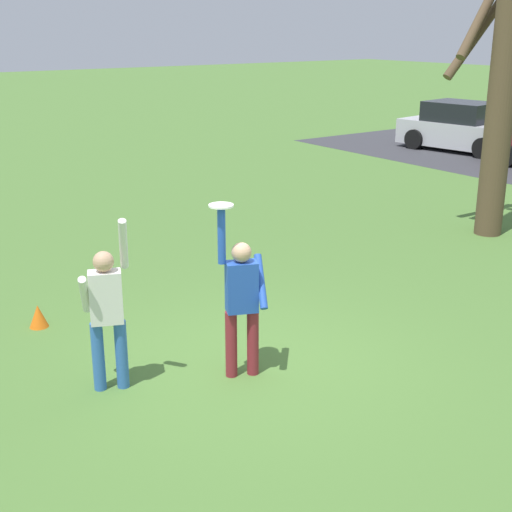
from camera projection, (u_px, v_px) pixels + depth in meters
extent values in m
plane|color=#4C7533|center=(252.00, 363.00, 8.76)|extent=(120.00, 120.00, 0.00)
cylinder|color=maroon|center=(253.00, 342.00, 8.38)|extent=(0.14, 0.14, 0.82)
cylinder|color=maroon|center=(231.00, 344.00, 8.33)|extent=(0.14, 0.14, 0.82)
cube|color=#234CB2|center=(242.00, 287.00, 8.14)|extent=(0.34, 0.42, 0.60)
sphere|color=tan|center=(241.00, 252.00, 8.01)|extent=(0.23, 0.23, 0.23)
cylinder|color=#234CB2|center=(261.00, 281.00, 8.17)|extent=(0.47, 0.27, 0.58)
cylinder|color=#234CB2|center=(222.00, 235.00, 7.89)|extent=(0.09, 0.09, 0.66)
cylinder|color=#3366B7|center=(98.00, 356.00, 8.02)|extent=(0.14, 0.14, 0.82)
cylinder|color=#3366B7|center=(122.00, 354.00, 8.07)|extent=(0.14, 0.14, 0.82)
cube|color=silver|center=(106.00, 297.00, 7.82)|extent=(0.34, 0.42, 0.60)
sphere|color=tan|center=(103.00, 262.00, 7.70)|extent=(0.23, 0.23, 0.23)
cylinder|color=silver|center=(85.00, 295.00, 7.76)|extent=(0.47, 0.27, 0.58)
cylinder|color=silver|center=(123.00, 244.00, 7.68)|extent=(0.34, 0.20, 0.65)
cylinder|color=white|center=(221.00, 206.00, 7.79)|extent=(0.28, 0.28, 0.02)
cube|color=#BCBCC1|center=(463.00, 134.00, 23.51)|extent=(4.31, 2.36, 0.80)
cube|color=black|center=(461.00, 112.00, 23.39)|extent=(2.31, 1.92, 0.64)
cylinder|color=black|center=(511.00, 142.00, 23.30)|extent=(0.68, 0.31, 0.66)
cylinder|color=black|center=(483.00, 148.00, 22.10)|extent=(0.68, 0.31, 0.66)
cylinder|color=black|center=(444.00, 134.00, 25.05)|extent=(0.68, 0.31, 0.66)
cylinder|color=black|center=(414.00, 139.00, 23.86)|extent=(0.68, 0.31, 0.66)
cylinder|color=black|center=(506.00, 156.00, 20.85)|extent=(0.68, 0.31, 0.66)
cylinder|color=brown|center=(501.00, 103.00, 13.43)|extent=(0.53, 0.53, 5.17)
cylinder|color=brown|center=(481.00, 16.00, 13.36)|extent=(0.34, 1.34, 1.59)
cylinder|color=brown|center=(481.00, 30.00, 13.64)|extent=(0.45, 1.61, 1.86)
cone|color=orange|center=(38.00, 316.00, 9.77)|extent=(0.26, 0.26, 0.32)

